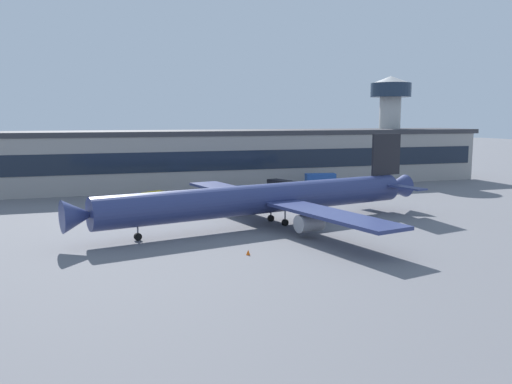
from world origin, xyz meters
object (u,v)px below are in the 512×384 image
control_tower (390,114)px  pushback_tractor (154,195)px  catering_truck (320,181)px  traffic_cone_0 (248,252)px  airliner (269,198)px  baggage_tug (240,189)px  fuel_truck (283,187)px

control_tower → pushback_tractor: control_tower is taller
pushback_tractor → catering_truck: size_ratio=0.72×
control_tower → traffic_cone_0: control_tower is taller
airliner → control_tower: 80.85m
traffic_cone_0 → airliner: bearing=63.0°
baggage_tug → control_tower: bearing=20.9°
airliner → fuel_truck: bearing=65.2°
catering_truck → airliner: bearing=-126.0°
airliner → fuel_truck: airliner is taller
pushback_tractor → traffic_cone_0: (5.66, -50.30, -0.71)m
fuel_truck → catering_truck: catering_truck is taller
control_tower → baggage_tug: control_tower is taller
pushback_tractor → fuel_truck: bearing=-3.0°
control_tower → fuel_truck: (-42.62, -24.33, -16.59)m
airliner → catering_truck: 43.47m
catering_truck → traffic_cone_0: 63.05m
baggage_tug → traffic_cone_0: baggage_tug is taller
pushback_tractor → fuel_truck: fuel_truck is taller
control_tower → catering_truck: bearing=-147.1°
control_tower → fuel_truck: size_ratio=3.33×
traffic_cone_0 → catering_truck: bearing=56.8°
control_tower → fuel_truck: control_tower is taller
airliner → pushback_tractor: airliner is taller
pushback_tractor → baggage_tug: size_ratio=1.39×
airliner → baggage_tug: size_ratio=16.13×
baggage_tug → traffic_cone_0: size_ratio=5.74×
control_tower → fuel_truck: 51.81m
airliner → traffic_cone_0: size_ratio=92.54×
control_tower → catering_truck: control_tower is taller
control_tower → baggage_tug: size_ratio=7.48×
baggage_tug → catering_truck: (19.96, -0.68, 1.21)m
pushback_tractor → catering_truck: (40.14, 2.45, 1.24)m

